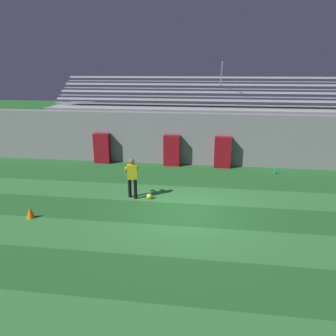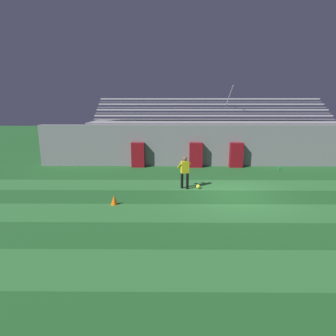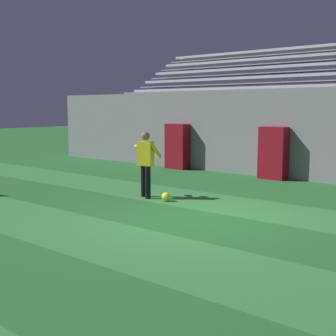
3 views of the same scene
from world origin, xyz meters
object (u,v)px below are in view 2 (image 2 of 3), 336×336
object	(u,v)px
padding_pillar_gate_left	(196,155)
padding_pillar_gate_right	(236,155)
goalkeeper	(185,170)
water_bottle	(279,168)
soccer_ball	(198,187)
traffic_cone	(114,200)
padding_pillar_far_left	(138,155)

from	to	relation	value
padding_pillar_gate_left	padding_pillar_gate_right	distance (m)	2.71
goalkeeper	water_bottle	bearing A→B (deg)	32.57
padding_pillar_gate_left	soccer_ball	xyz separation A→B (m)	(-0.30, -4.89, -0.72)
traffic_cone	water_bottle	size ratio (longest dim) A/B	1.75
traffic_cone	padding_pillar_far_left	bearing A→B (deg)	88.17
soccer_ball	traffic_cone	bearing A→B (deg)	-148.83
padding_pillar_gate_right	padding_pillar_far_left	world-z (taller)	same
soccer_ball	water_bottle	size ratio (longest dim) A/B	0.92
water_bottle	padding_pillar_gate_right	bearing A→B (deg)	162.70
soccer_ball	traffic_cone	xyz separation A→B (m)	(-3.84, -2.32, 0.10)
padding_pillar_gate_right	traffic_cone	xyz separation A→B (m)	(-6.85, -7.21, -0.62)
padding_pillar_gate_left	goalkeeper	size ratio (longest dim) A/B	0.99
soccer_ball	water_bottle	xyz separation A→B (m)	(5.62, 4.08, 0.01)
padding_pillar_gate_right	water_bottle	distance (m)	2.82
padding_pillar_far_left	traffic_cone	size ratio (longest dim) A/B	3.95
traffic_cone	water_bottle	distance (m)	11.42
soccer_ball	water_bottle	bearing A→B (deg)	35.94
padding_pillar_gate_left	padding_pillar_far_left	size ratio (longest dim) A/B	1.00
padding_pillar_gate_right	goalkeeper	bearing A→B (deg)	-127.44
goalkeeper	water_bottle	world-z (taller)	goalkeeper
padding_pillar_gate_right	water_bottle	size ratio (longest dim) A/B	6.91
padding_pillar_gate_left	water_bottle	distance (m)	5.43
padding_pillar_gate_right	water_bottle	bearing A→B (deg)	-17.30
padding_pillar_far_left	traffic_cone	distance (m)	7.24
padding_pillar_gate_left	padding_pillar_gate_right	size ratio (longest dim) A/B	1.00
soccer_ball	water_bottle	world-z (taller)	water_bottle
padding_pillar_far_left	soccer_ball	bearing A→B (deg)	-53.60
soccer_ball	goalkeeper	bearing A→B (deg)	176.80
padding_pillar_far_left	goalkeeper	bearing A→B (deg)	-59.07
padding_pillar_gate_left	padding_pillar_gate_right	bearing A→B (deg)	0.00
padding_pillar_far_left	goalkeeper	distance (m)	5.66
goalkeeper	traffic_cone	distance (m)	4.00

